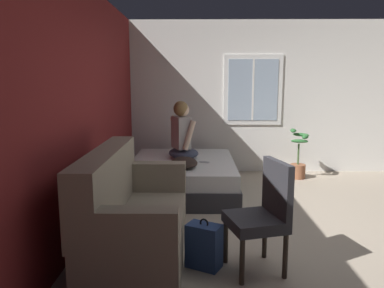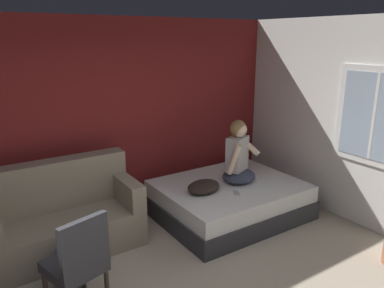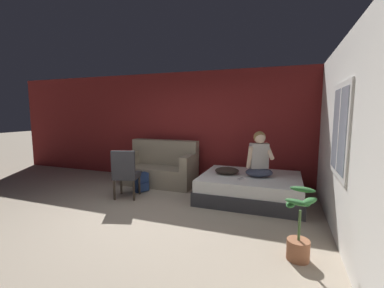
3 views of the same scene
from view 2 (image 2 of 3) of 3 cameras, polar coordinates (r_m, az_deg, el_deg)
name	(u,v)px [view 2 (image 2 of 3)]	position (r m, az deg, el deg)	size (l,w,h in m)	color
wall_back_accent	(82,123)	(5.13, -16.44, 3.14)	(10.91, 0.16, 2.70)	maroon
bed	(229,200)	(5.33, 5.68, -8.43)	(1.94, 1.56, 0.48)	#2D2D33
couch	(64,218)	(4.72, -18.96, -10.58)	(1.70, 0.83, 1.04)	gray
side_chair	(78,261)	(3.61, -16.98, -16.67)	(0.57, 0.57, 0.98)	#382D23
person_seated	(238,157)	(5.22, 7.08, -1.97)	(0.66, 0.62, 0.88)	#383D51
backpack	(70,265)	(4.21, -18.15, -17.09)	(0.33, 0.35, 0.46)	navy
throw_pillow	(204,187)	(4.92, 1.79, -6.51)	(0.48, 0.36, 0.14)	#2D231E
cell_phone	(236,193)	(4.93, 6.79, -7.41)	(0.07, 0.14, 0.01)	#B7B7BC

